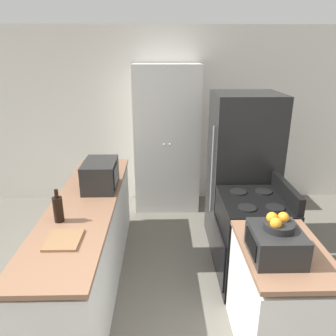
{
  "coord_description": "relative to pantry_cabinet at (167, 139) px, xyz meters",
  "views": [
    {
      "loc": [
        -0.07,
        -1.46,
        2.25
      ],
      "look_at": [
        0.0,
        1.89,
        1.05
      ],
      "focal_mm": 35.0,
      "sensor_mm": 36.0,
      "label": 1
    }
  ],
  "objects": [
    {
      "name": "fruit_bowl",
      "position": [
        0.7,
        -2.67,
        0.11
      ],
      "size": [
        0.21,
        0.21,
        0.11
      ],
      "color": "black",
      "rests_on": "toaster_oven"
    },
    {
      "name": "refrigerator",
      "position": [
        0.86,
        -1.01,
        -0.13
      ],
      "size": [
        0.76,
        0.7,
        1.82
      ],
      "color": "black",
      "rests_on": "ground_plane"
    },
    {
      "name": "microwave",
      "position": [
        -0.71,
        -1.45,
        0.01
      ],
      "size": [
        0.33,
        0.48,
        0.29
      ],
      "color": "black",
      "rests_on": "counter_left"
    },
    {
      "name": "counter_right",
      "position": [
        0.8,
        -2.6,
        -0.61
      ],
      "size": [
        0.6,
        0.87,
        0.91
      ],
      "color": "silver",
      "rests_on": "ground_plane"
    },
    {
      "name": "counter_left",
      "position": [
        -0.82,
        -1.76,
        -0.61
      ],
      "size": [
        0.6,
        2.55,
        0.91
      ],
      "color": "silver",
      "rests_on": "ground_plane"
    },
    {
      "name": "pantry_cabinet",
      "position": [
        0.0,
        0.0,
        0.0
      ],
      "size": [
        0.92,
        0.58,
        2.09
      ],
      "color": "silver",
      "rests_on": "ground_plane"
    },
    {
      "name": "stove",
      "position": [
        0.82,
        -1.77,
        -0.58
      ],
      "size": [
        0.66,
        0.74,
        1.07
      ],
      "color": "black",
      "rests_on": "ground_plane"
    },
    {
      "name": "wall_back",
      "position": [
        -0.01,
        0.33,
        0.25
      ],
      "size": [
        7.0,
        0.06,
        2.6
      ],
      "color": "silver",
      "rests_on": "ground_plane"
    },
    {
      "name": "toaster_oven",
      "position": [
        0.69,
        -2.68,
        -0.04
      ],
      "size": [
        0.34,
        0.37,
        0.21
      ],
      "color": "black",
      "rests_on": "counter_right"
    },
    {
      "name": "wine_bottle",
      "position": [
        -0.94,
        -2.15,
        -0.02
      ],
      "size": [
        0.08,
        0.08,
        0.29
      ],
      "color": "black",
      "rests_on": "counter_left"
    },
    {
      "name": "cutting_board",
      "position": [
        -0.82,
        -2.46,
        -0.13
      ],
      "size": [
        0.25,
        0.29,
        0.02
      ],
      "color": "#8E6642",
      "rests_on": "counter_left"
    }
  ]
}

